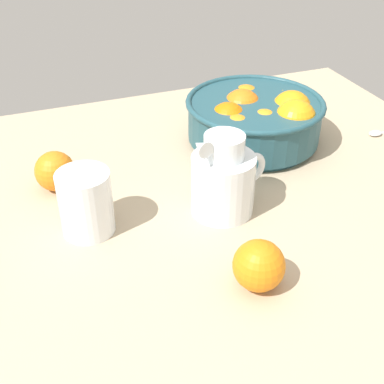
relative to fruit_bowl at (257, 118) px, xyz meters
The scene contains 6 objects.
ground_plane 28.51cm from the fruit_bowl, 140.34° to the right, with size 122.25×100.54×3.00cm, color tan.
fruit_bowl is the anchor object (origin of this frame).
juice_pitcher 26.25cm from the fruit_bowl, 129.39° to the right, with size 15.05×10.88×15.45cm.
juice_glass 43.35cm from the fruit_bowl, 155.90° to the right, with size 8.65×8.65×10.93cm.
loose_orange_0 42.80cm from the fruit_bowl, behind, with size 7.42×7.42×7.42cm, color orange.
loose_orange_1 43.70cm from the fruit_bowl, 116.33° to the right, with size 7.58×7.58×7.58cm, color orange.
Camera 1 is at (-25.86, -68.04, 52.69)cm, focal length 47.43 mm.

